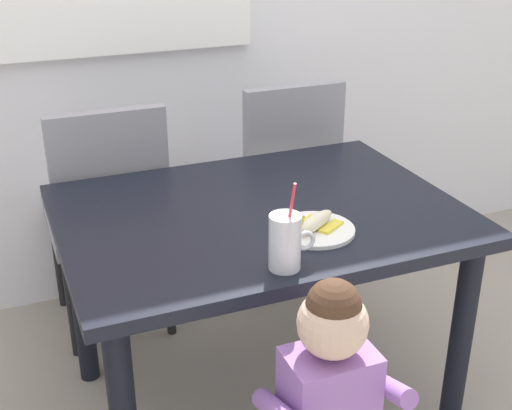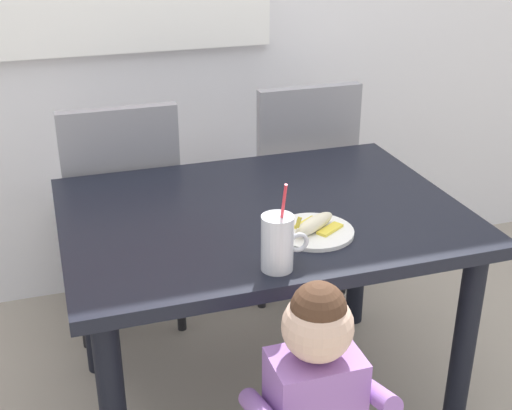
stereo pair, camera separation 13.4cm
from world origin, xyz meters
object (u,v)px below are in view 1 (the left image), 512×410
(dining_chair_left, at_px, (109,209))
(snack_plate, at_px, (315,230))
(dining_chair_right, at_px, (281,176))
(toddler_standing, at_px, (329,392))
(dining_table, at_px, (260,241))
(milk_cup, at_px, (285,245))
(peeled_banana, at_px, (316,222))

(dining_chair_left, relative_size, snack_plate, 4.17)
(dining_chair_right, bearing_deg, toddler_standing, 70.90)
(dining_chair_left, height_order, dining_chair_right, same)
(snack_plate, bearing_deg, dining_chair_right, 71.67)
(dining_table, relative_size, dining_chair_left, 1.27)
(toddler_standing, height_order, milk_cup, milk_cup)
(dining_table, relative_size, toddler_standing, 1.45)
(dining_table, distance_m, snack_plate, 0.25)
(dining_chair_right, height_order, toddler_standing, dining_chair_right)
(milk_cup, relative_size, peeled_banana, 1.43)
(dining_table, distance_m, peeled_banana, 0.26)
(dining_chair_left, distance_m, peeled_banana, 0.98)
(dining_chair_left, xyz_separation_m, toddler_standing, (0.30, -1.23, -0.02))
(milk_cup, xyz_separation_m, peeled_banana, (0.17, 0.15, -0.04))
(dining_table, relative_size, dining_chair_right, 1.27)
(dining_table, xyz_separation_m, milk_cup, (-0.08, -0.36, 0.18))
(peeled_banana, bearing_deg, dining_chair_left, 118.38)
(peeled_banana, bearing_deg, dining_table, 113.24)
(milk_cup, relative_size, snack_plate, 1.09)
(dining_chair_right, xyz_separation_m, toddler_standing, (-0.45, -1.29, -0.02))
(milk_cup, distance_m, snack_plate, 0.24)
(toddler_standing, relative_size, peeled_banana, 4.81)
(dining_chair_left, xyz_separation_m, dining_chair_right, (0.75, 0.06, 0.00))
(dining_chair_right, height_order, peeled_banana, dining_chair_right)
(dining_chair_right, relative_size, snack_plate, 4.17)
(dining_chair_right, bearing_deg, dining_table, 60.91)
(toddler_standing, xyz_separation_m, peeled_banana, (0.15, 0.39, 0.26))
(dining_chair_right, xyz_separation_m, snack_plate, (-0.30, -0.89, 0.21))
(dining_table, bearing_deg, dining_chair_right, 60.91)
(snack_plate, bearing_deg, milk_cup, -136.42)
(dining_chair_right, distance_m, peeled_banana, 0.97)
(dining_table, height_order, dining_chair_right, dining_chair_right)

